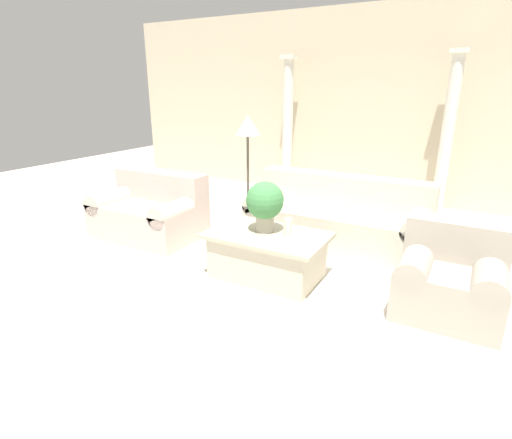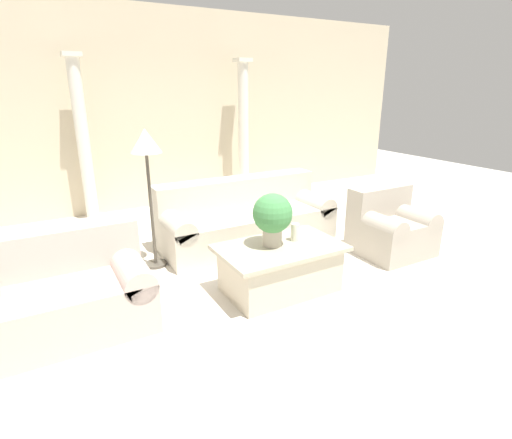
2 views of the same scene
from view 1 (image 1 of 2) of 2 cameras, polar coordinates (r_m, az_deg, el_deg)
ground_plane at (r=4.67m, az=4.64°, el=-5.94°), size 16.00×16.00×0.00m
wall_back at (r=7.32m, az=16.04°, el=15.28°), size 10.00×0.06×3.20m
sofa_long at (r=5.23m, az=11.55°, el=0.38°), size 2.25×0.90×0.83m
loveseat at (r=5.56m, az=-14.82°, el=1.28°), size 1.40×0.90×0.83m
coffee_table at (r=4.21m, az=1.61°, el=-5.03°), size 1.23×0.77×0.49m
potted_plant at (r=4.10m, az=1.28°, el=2.44°), size 0.39×0.39×0.53m
pillar_candle at (r=4.05m, az=4.60°, el=-1.08°), size 0.08×0.08×0.18m
floor_lamp at (r=5.41m, az=-1.19°, el=12.03°), size 0.33×0.33×1.57m
column_left at (r=7.42m, az=4.53°, el=13.18°), size 0.25×0.25×2.43m
column_right at (r=6.75m, az=25.67°, el=10.93°), size 0.25×0.25×2.43m
armchair at (r=3.93m, az=26.01°, el=-7.43°), size 0.86×0.77×0.80m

